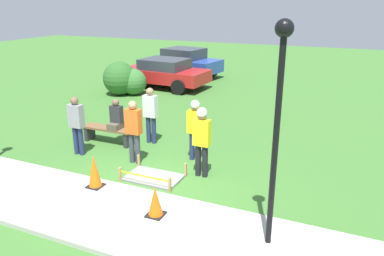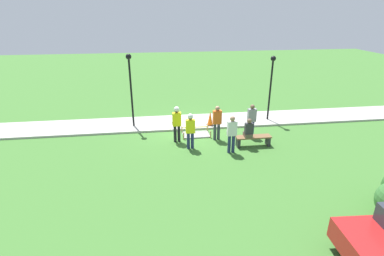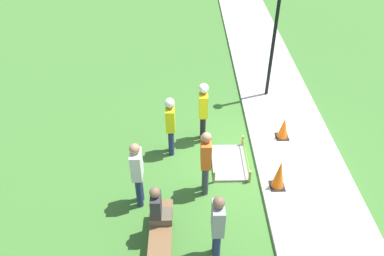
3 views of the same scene
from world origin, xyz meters
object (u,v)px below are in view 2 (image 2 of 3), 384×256
at_px(worker_supervisor, 177,121).
at_px(lamppost_near, 130,80).
at_px(park_bench, 253,139).
at_px(bystander_in_gray_shirt, 232,132).
at_px(bystander_in_orange_shirt, 217,121).
at_px(worker_assistant, 190,128).
at_px(traffic_cone_near_patch, 210,118).
at_px(traffic_cone_far_patch, 175,118).
at_px(person_seated_on_bench, 248,130).
at_px(bystander_in_white_shirt, 252,119).
at_px(lamppost_far, 271,78).

distance_m(worker_supervisor, lamppost_near, 3.36).
bearing_deg(park_bench, bystander_in_gray_shirt, 23.91).
distance_m(worker_supervisor, bystander_in_orange_shirt, 1.91).
height_order(worker_assistant, lamppost_near, lamppost_near).
relative_size(traffic_cone_near_patch, lamppost_near, 0.20).
bearing_deg(worker_supervisor, traffic_cone_far_patch, -92.25).
xyz_separation_m(worker_supervisor, lamppost_near, (2.12, -2.11, 1.54)).
xyz_separation_m(park_bench, bystander_in_gray_shirt, (1.18, 0.52, 0.62)).
distance_m(person_seated_on_bench, bystander_in_white_shirt, 1.23).
xyz_separation_m(person_seated_on_bench, lamppost_near, (5.25, -3.12, 1.73)).
relative_size(worker_supervisor, bystander_in_orange_shirt, 1.03).
xyz_separation_m(traffic_cone_far_patch, bystander_in_white_shirt, (-3.55, 2.04, 0.53)).
xyz_separation_m(bystander_in_white_shirt, lamppost_near, (5.76, -2.00, 1.64)).
relative_size(bystander_in_white_shirt, lamppost_near, 0.44).
relative_size(worker_assistant, bystander_in_orange_shirt, 0.98).
relative_size(traffic_cone_far_patch, bystander_in_orange_shirt, 0.36).
xyz_separation_m(park_bench, person_seated_on_bench, (0.28, 0.05, 0.50)).
distance_m(traffic_cone_near_patch, traffic_cone_far_patch, 1.89).
height_order(traffic_cone_far_patch, worker_supervisor, worker_supervisor).
bearing_deg(bystander_in_gray_shirt, park_bench, -156.09).
xyz_separation_m(traffic_cone_far_patch, lamppost_near, (2.20, 0.04, 2.17)).
bearing_deg(bystander_in_gray_shirt, worker_assistant, -20.83).
xyz_separation_m(park_bench, lamppost_far, (-1.87, -3.09, 2.09)).
xyz_separation_m(traffic_cone_near_patch, lamppost_near, (4.03, -0.46, 2.09)).
bearing_deg(bystander_in_white_shirt, bystander_in_gray_shirt, 48.56).
relative_size(bystander_in_orange_shirt, bystander_in_white_shirt, 1.03).
xyz_separation_m(worker_assistant, lamppost_far, (-4.76, -2.96, 1.45)).
distance_m(traffic_cone_far_patch, worker_supervisor, 2.24).
distance_m(bystander_in_gray_shirt, bystander_in_white_shirt, 2.12).
distance_m(traffic_cone_near_patch, park_bench, 3.02).
height_order(worker_assistant, bystander_in_white_shirt, worker_assistant).
distance_m(person_seated_on_bench, lamppost_near, 6.35).
height_order(traffic_cone_far_patch, lamppost_near, lamppost_near).
xyz_separation_m(worker_assistant, bystander_in_white_shirt, (-3.11, -0.94, -0.04)).
bearing_deg(traffic_cone_far_patch, person_seated_on_bench, 134.00).
xyz_separation_m(bystander_in_orange_shirt, bystander_in_gray_shirt, (-0.33, 1.46, -0.00)).
xyz_separation_m(worker_supervisor, worker_assistant, (-0.53, 0.83, -0.06)).
bearing_deg(worker_assistant, bystander_in_gray_shirt, 159.17).
relative_size(traffic_cone_near_patch, worker_supervisor, 0.44).
relative_size(worker_assistant, lamppost_far, 0.47).
xyz_separation_m(traffic_cone_near_patch, bystander_in_gray_shirt, (-0.33, 3.13, 0.48)).
bearing_deg(lamppost_far, bystander_in_orange_shirt, 32.54).
height_order(traffic_cone_near_patch, worker_assistant, worker_assistant).
height_order(traffic_cone_near_patch, traffic_cone_far_patch, traffic_cone_near_patch).
bearing_deg(park_bench, person_seated_on_bench, 10.26).
height_order(bystander_in_orange_shirt, lamppost_near, lamppost_near).
distance_m(bystander_in_orange_shirt, lamppost_far, 4.27).
distance_m(park_bench, person_seated_on_bench, 0.57).
xyz_separation_m(bystander_in_orange_shirt, bystander_in_white_shirt, (-1.73, -0.13, -0.03)).
height_order(traffic_cone_far_patch, park_bench, traffic_cone_far_patch).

